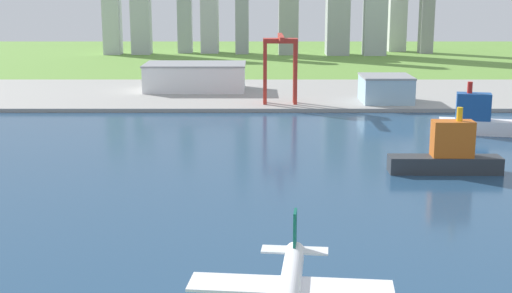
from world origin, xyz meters
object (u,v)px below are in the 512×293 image
Objects in this scene: port_crane_red at (280,55)px; warehouse_main at (195,77)px; warehouse_annex at (386,89)px; ferry_boat at (481,120)px; airplane_landing at (290,288)px; container_barge at (448,154)px.

warehouse_main is (-57.73, 62.48, -20.99)m from port_crane_red.
port_crane_red is 71.41m from warehouse_annex.
warehouse_main is 135.87m from warehouse_annex.
ferry_boat is at bearing -39.40° from port_crane_red.
ferry_boat is 213.82m from warehouse_main.
airplane_landing reaches higher than warehouse_annex.
container_barge is 0.94× the size of ferry_boat.
port_crane_red is 1.34× the size of warehouse_annex.
warehouse_annex is (5.24, 169.47, 3.07)m from container_barge.
warehouse_annex is at bearing 7.82° from port_crane_red.
airplane_landing is 347.51m from warehouse_annex.
ferry_boat is 1.06× the size of port_crane_red.
airplane_landing is 329.66m from port_crane_red.
warehouse_main is (-157.57, 144.48, 4.32)m from ferry_boat.
ferry_boat reaches higher than warehouse_main.
container_barge reaches higher than warehouse_main.
warehouse_main is (-48.34, 391.90, -12.86)m from airplane_landing.
ferry_boat is 96.93m from warehouse_annex.
warehouse_annex is at bearing 109.64° from ferry_boat.
ferry_boat is 0.68× the size of warehouse_main.
airplane_landing is 0.53× the size of warehouse_main.
container_barge is at bearing -91.77° from warehouse_annex.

